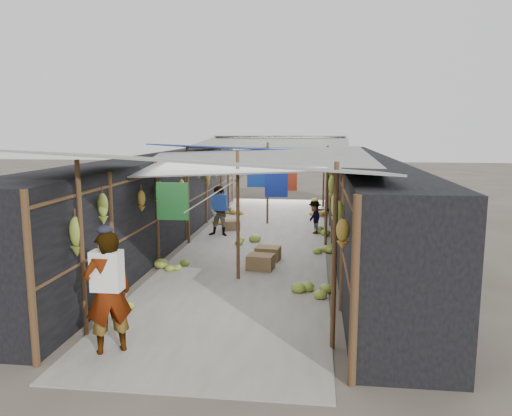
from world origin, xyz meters
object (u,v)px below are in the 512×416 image
at_px(black_basin, 320,210).
at_px(crate_near, 261,262).
at_px(shopper_blue, 220,211).
at_px(vendor_seated, 314,217).
at_px(vendor_elderly, 108,293).

bearing_deg(black_basin, crate_near, -99.92).
distance_m(shopper_blue, vendor_seated, 2.72).
distance_m(black_basin, vendor_seated, 3.77).
bearing_deg(vendor_seated, black_basin, 158.21).
xyz_separation_m(vendor_elderly, vendor_seated, (2.72, 8.11, -0.35)).
height_order(shopper_blue, vendor_seated, shopper_blue).
relative_size(vendor_elderly, shopper_blue, 1.19).
bearing_deg(black_basin, shopper_blue, -123.37).
height_order(crate_near, vendor_elderly, vendor_elderly).
relative_size(vendor_elderly, vendor_seated, 1.71).
bearing_deg(crate_near, shopper_blue, 122.65).
xyz_separation_m(black_basin, vendor_elderly, (-2.91, -11.85, 0.75)).
relative_size(crate_near, shopper_blue, 0.39).
bearing_deg(crate_near, black_basin, 87.72).
distance_m(crate_near, vendor_elderly, 4.60).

